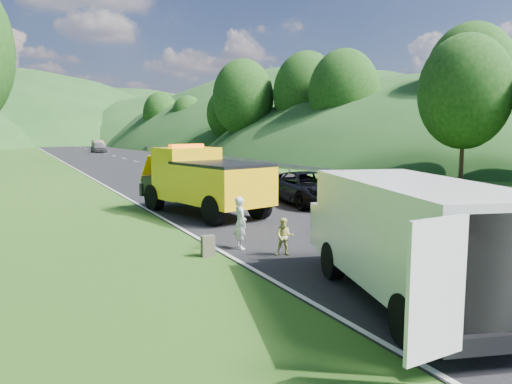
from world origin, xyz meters
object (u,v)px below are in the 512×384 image
child (284,256)px  passing_suv (308,204)px  suitcase (208,246)px  tow_truck (203,181)px  white_van (410,234)px  woman (240,249)px

child → passing_suv: (5.60, 7.61, 0.00)m
suitcase → passing_suv: size_ratio=0.11×
suitcase → tow_truck: bearing=70.4°
white_van → passing_suv: (5.19, 11.83, -1.38)m
white_van → suitcase: white_van is taller
suitcase → passing_suv: bearing=41.8°
white_van → suitcase: 5.74m
woman → suitcase: size_ratio=2.62×
white_van → suitcase: (-2.27, 5.16, -1.10)m
white_van → passing_suv: white_van is taller
tow_truck → white_van: tow_truck is taller
passing_suv → woman: bearing=-130.4°
woman → suitcase: woman is taller
woman → suitcase: 1.20m
woman → child: woman is taller
child → white_van: bearing=-54.5°
woman → child: (0.73, -1.25, 0.00)m
woman → white_van: bearing=-162.6°
passing_suv → tow_truck: bearing=-172.0°
tow_truck → passing_suv: 5.38m
white_van → woman: 5.76m
tow_truck → woman: (-1.14, -6.03, -1.37)m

